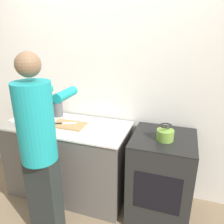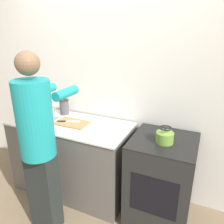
# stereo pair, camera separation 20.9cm
# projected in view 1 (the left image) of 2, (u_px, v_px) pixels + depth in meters

# --- Properties ---
(ground_plane) EXTENTS (12.00, 12.00, 0.00)m
(ground_plane) POSITION_uv_depth(u_px,v_px,m) (86.00, 216.00, 2.36)
(ground_plane) COLOR #7A664C
(wall_back) EXTENTS (8.00, 0.05, 2.60)m
(wall_back) POSITION_uv_depth(u_px,v_px,m) (106.00, 85.00, 2.53)
(wall_back) COLOR silver
(wall_back) RESTS_ON ground_plane
(counter) EXTENTS (1.41, 0.64, 0.90)m
(counter) POSITION_uv_depth(u_px,v_px,m) (68.00, 159.00, 2.59)
(counter) COLOR #5B5651
(counter) RESTS_ON ground_plane
(oven) EXTENTS (0.61, 0.62, 0.92)m
(oven) POSITION_uv_depth(u_px,v_px,m) (161.00, 177.00, 2.26)
(oven) COLOR black
(oven) RESTS_ON ground_plane
(person) EXTENTS (0.35, 0.59, 1.74)m
(person) POSITION_uv_depth(u_px,v_px,m) (39.00, 145.00, 1.88)
(person) COLOR #222826
(person) RESTS_ON ground_plane
(cutting_board) EXTENTS (0.37, 0.23, 0.02)m
(cutting_board) POSITION_uv_depth(u_px,v_px,m) (69.00, 125.00, 2.41)
(cutting_board) COLOR #A87A4C
(cutting_board) RESTS_ON counter
(knife) EXTENTS (0.25, 0.13, 0.01)m
(knife) POSITION_uv_depth(u_px,v_px,m) (64.00, 123.00, 2.42)
(knife) COLOR silver
(knife) RESTS_ON cutting_board
(kettle) EXTENTS (0.16, 0.16, 0.15)m
(kettle) POSITION_uv_depth(u_px,v_px,m) (165.00, 134.00, 2.04)
(kettle) COLOR olive
(kettle) RESTS_ON oven
(bowl_prep) EXTENTS (0.17, 0.17, 0.06)m
(bowl_prep) POSITION_uv_depth(u_px,v_px,m) (26.00, 117.00, 2.57)
(bowl_prep) COLOR brown
(bowl_prep) RESTS_ON counter
(canister_jar) EXTENTS (0.12, 0.12, 0.19)m
(canister_jar) POSITION_uv_depth(u_px,v_px,m) (58.00, 109.00, 2.65)
(canister_jar) COLOR #4C4C51
(canister_jar) RESTS_ON counter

